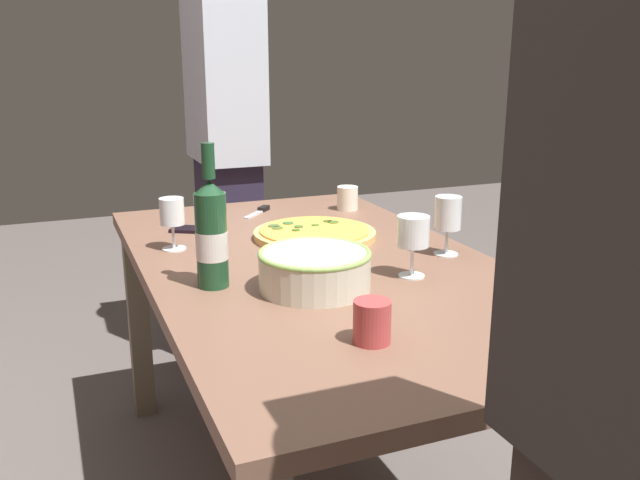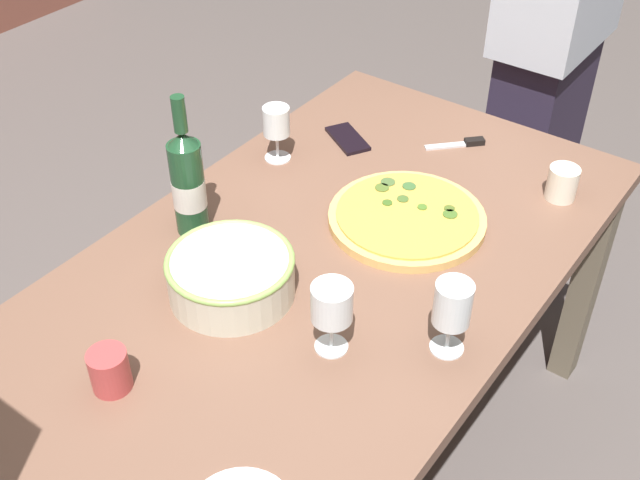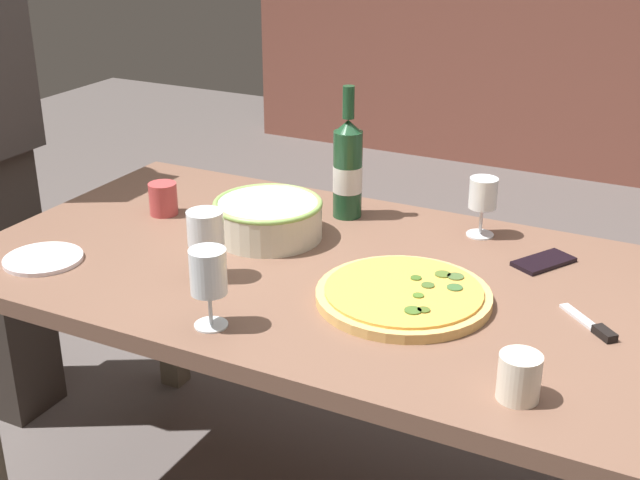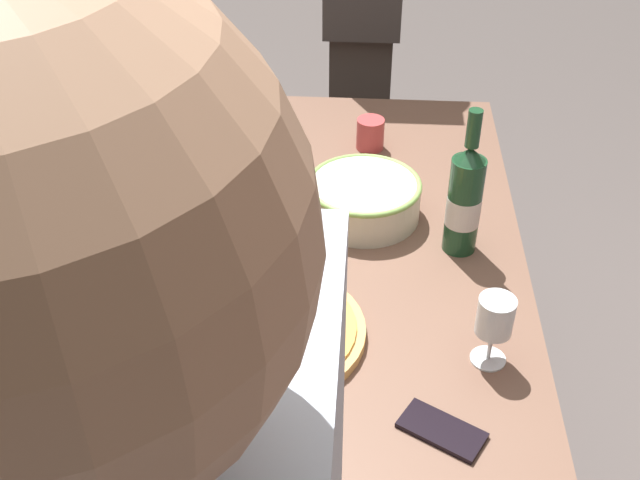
{
  "view_description": "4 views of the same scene",
  "coord_description": "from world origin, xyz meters",
  "views": [
    {
      "loc": [
        -1.59,
        0.65,
        1.29
      ],
      "look_at": [
        0.0,
        0.0,
        0.81
      ],
      "focal_mm": 38.11,
      "sensor_mm": 36.0,
      "label": 1
    },
    {
      "loc": [
        -1.06,
        -0.78,
        1.87
      ],
      "look_at": [
        0.0,
        0.0,
        0.81
      ],
      "focal_mm": 44.51,
      "sensor_mm": 36.0,
      "label": 2
    },
    {
      "loc": [
        0.79,
        -1.56,
        1.56
      ],
      "look_at": [
        0.0,
        0.0,
        0.81
      ],
      "focal_mm": 47.69,
      "sensor_mm": 36.0,
      "label": 3
    },
    {
      "loc": [
        1.34,
        0.09,
        1.81
      ],
      "look_at": [
        0.0,
        0.0,
        0.81
      ],
      "focal_mm": 44.17,
      "sensor_mm": 36.0,
      "label": 4
    }
  ],
  "objects": [
    {
      "name": "wine_glass_far_left",
      "position": [
        -0.19,
        -0.17,
        0.86
      ],
      "size": [
        0.08,
        0.08,
        0.15
      ],
      "color": "white",
      "rests_on": "dining_table"
    },
    {
      "name": "side_plate",
      "position": [
        -0.58,
        -0.27,
        0.76
      ],
      "size": [
        0.18,
        0.18,
        0.01
      ],
      "primitive_type": "cylinder",
      "color": "white",
      "rests_on": "dining_table"
    },
    {
      "name": "cup_amber",
      "position": [
        -0.51,
        0.1,
        0.79
      ],
      "size": [
        0.07,
        0.07,
        0.08
      ],
      "primitive_type": "cylinder",
      "color": "#BA4242",
      "rests_on": "dining_table"
    },
    {
      "name": "dining_table",
      "position": [
        0.0,
        0.0,
        0.66
      ],
      "size": [
        1.6,
        0.9,
        0.75
      ],
      "color": "brown",
      "rests_on": "ground"
    },
    {
      "name": "wine_glass_by_bottle",
      "position": [
        -0.06,
        -0.35,
        0.86
      ],
      "size": [
        0.07,
        0.07,
        0.16
      ],
      "color": "white",
      "rests_on": "dining_table"
    },
    {
      "name": "pizza_knife",
      "position": [
        0.61,
        -0.02,
        0.76
      ],
      "size": [
        0.13,
        0.13,
        0.02
      ],
      "color": "silver",
      "rests_on": "dining_table"
    },
    {
      "name": "pizza",
      "position": [
        0.23,
        -0.08,
        0.76
      ],
      "size": [
        0.37,
        0.37,
        0.03
      ],
      "color": "#E2B162",
      "rests_on": "dining_table"
    },
    {
      "name": "serving_bowl",
      "position": [
        -0.19,
        0.09,
        0.8
      ],
      "size": [
        0.27,
        0.27,
        0.09
      ],
      "color": "beige",
      "rests_on": "dining_table"
    },
    {
      "name": "wine_bottle",
      "position": [
        -0.08,
        0.3,
        0.88
      ],
      "size": [
        0.08,
        0.08,
        0.34
      ],
      "color": "#1B4326",
      "rests_on": "dining_table"
    },
    {
      "name": "cup_ceramic",
      "position": [
        0.54,
        -0.32,
        0.79
      ],
      "size": [
        0.07,
        0.07,
        0.08
      ],
      "primitive_type": "cylinder",
      "color": "white",
      "rests_on": "dining_table"
    },
    {
      "name": "wine_glass_near_pizza",
      "position": [
        0.27,
        0.33,
        0.85
      ],
      "size": [
        0.07,
        0.07,
        0.15
      ],
      "color": "white",
      "rests_on": "dining_table"
    },
    {
      "name": "cell_phone",
      "position": [
        0.45,
        0.24,
        0.76
      ],
      "size": [
        0.13,
        0.16,
        0.01
      ],
      "primitive_type": "cube",
      "rotation": [
        0.0,
        0.0,
        5.76
      ],
      "color": "black",
      "rests_on": "dining_table"
    }
  ]
}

